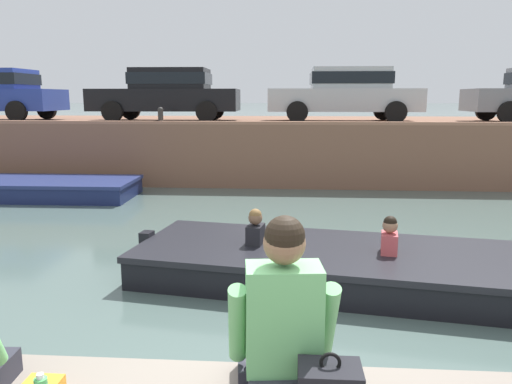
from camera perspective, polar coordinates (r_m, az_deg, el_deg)
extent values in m
plane|color=#4C605B|center=(8.19, 3.36, -6.30)|extent=(400.00, 400.00, 0.00)
cube|color=brown|center=(16.11, 3.74, 5.24)|extent=(60.00, 6.00, 1.70)
cube|color=#9F6C52|center=(13.17, 3.72, 7.88)|extent=(60.00, 0.24, 0.08)
cube|color=navy|center=(13.27, -23.85, 0.22)|extent=(4.77, 1.81, 0.36)
cube|color=navy|center=(13.23, -23.92, 1.15)|extent=(4.83, 1.87, 0.08)
cube|color=brown|center=(13.09, -22.50, 0.72)|extent=(0.26, 1.59, 0.06)
cube|color=black|center=(6.74, 8.34, -8.57)|extent=(5.26, 2.71, 0.37)
cube|color=black|center=(6.67, 8.39, -6.76)|extent=(5.33, 2.78, 0.08)
cube|color=brown|center=(6.74, 5.16, -7.39)|extent=(0.52, 1.73, 0.06)
cube|color=black|center=(7.39, -12.33, -6.15)|extent=(0.19, 0.22, 0.45)
cube|color=#C64C51|center=(6.63, 14.94, -6.41)|extent=(0.25, 0.35, 0.44)
sphere|color=#A37556|center=(6.54, 15.08, -3.73)|extent=(0.19, 0.19, 0.19)
sphere|color=black|center=(6.53, 15.09, -3.39)|extent=(0.17, 0.17, 0.17)
cube|color=black|center=(6.80, -0.07, -5.59)|extent=(0.25, 0.35, 0.44)
sphere|color=brown|center=(6.72, -0.07, -2.97)|extent=(0.19, 0.19, 0.19)
sphere|color=olive|center=(6.71, -0.07, -2.64)|extent=(0.17, 0.17, 0.17)
cylinder|color=black|center=(16.19, -25.70, 8.31)|extent=(0.60, 0.18, 0.60)
cylinder|color=black|center=(17.79, -22.80, 8.66)|extent=(0.60, 0.18, 0.60)
cube|color=black|center=(15.48, -10.27, 10.31)|extent=(4.41, 1.83, 0.64)
cube|color=black|center=(15.45, -9.70, 12.63)|extent=(2.22, 1.58, 0.60)
cube|color=black|center=(15.45, -9.70, 12.63)|extent=(2.31, 1.61, 0.33)
cylinder|color=black|center=(15.00, -16.10, 8.83)|extent=(0.60, 0.19, 0.60)
cylinder|color=black|center=(16.69, -14.14, 9.08)|extent=(0.60, 0.19, 0.60)
cylinder|color=black|center=(14.36, -5.68, 9.13)|extent=(0.60, 0.19, 0.60)
cylinder|color=black|center=(16.12, -4.76, 9.32)|extent=(0.60, 0.19, 0.60)
cube|color=#B7BABC|center=(15.09, 9.91, 10.32)|extent=(4.37, 1.82, 0.64)
cube|color=#B7BABC|center=(15.12, 10.67, 12.64)|extent=(2.19, 1.59, 0.60)
cube|color=black|center=(15.12, 10.67, 12.64)|extent=(2.28, 1.63, 0.33)
cylinder|color=black|center=(14.10, 4.73, 9.11)|extent=(0.60, 0.18, 0.60)
cylinder|color=black|center=(15.93, 4.62, 9.31)|extent=(0.60, 0.18, 0.60)
cylinder|color=black|center=(14.40, 15.68, 8.79)|extent=(0.60, 0.18, 0.60)
cylinder|color=black|center=(16.20, 14.35, 9.03)|extent=(0.60, 0.18, 0.60)
cylinder|color=black|center=(15.37, 26.94, 8.13)|extent=(0.60, 0.19, 0.60)
cylinder|color=black|center=(16.99, 24.79, 8.45)|extent=(0.60, 0.19, 0.60)
cylinder|color=#2D2B28|center=(13.75, -10.85, 8.39)|extent=(0.14, 0.14, 0.35)
sphere|color=#2D2B28|center=(13.74, -10.87, 9.21)|extent=(0.15, 0.15, 0.15)
cube|color=#282833|center=(2.84, 2.64, -19.45)|extent=(0.47, 0.37, 0.14)
cube|color=#66B26B|center=(2.46, 3.17, -14.17)|extent=(0.38, 0.26, 0.52)
cylinder|color=#66B26B|center=(2.56, 8.12, -14.55)|extent=(0.12, 0.29, 0.47)
cylinder|color=#66B26B|center=(2.52, -2.12, -14.86)|extent=(0.12, 0.29, 0.47)
sphere|color=brown|center=(2.33, 3.27, -5.89)|extent=(0.20, 0.20, 0.20)
sphere|color=black|center=(2.31, 3.30, -5.01)|extent=(0.19, 0.19, 0.19)
cylinder|color=white|center=(2.73, -23.44, -18.75)|extent=(0.04, 0.04, 0.02)
torus|color=black|center=(2.32, 8.49, -18.72)|extent=(0.10, 0.02, 0.10)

